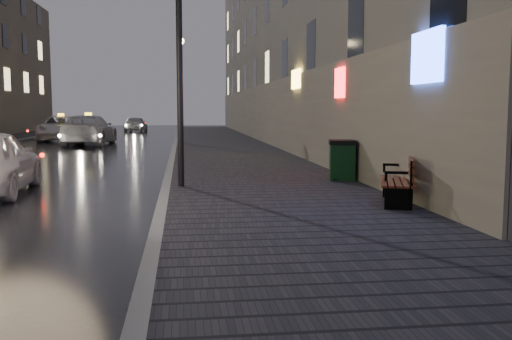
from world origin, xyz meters
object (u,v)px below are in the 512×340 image
at_px(lamp_far, 181,77).
at_px(taxi_mid, 89,130).
at_px(bench, 401,180).
at_px(trash_bin, 342,160).
at_px(lamp_near, 179,37).
at_px(car_far, 136,124).
at_px(taxi_far, 61,128).

distance_m(lamp_far, taxi_mid, 5.95).
bearing_deg(bench, lamp_far, 120.79).
bearing_deg(trash_bin, taxi_mid, 128.41).
height_order(lamp_near, trash_bin, lamp_near).
bearing_deg(trash_bin, car_far, 114.34).
bearing_deg(car_far, trash_bin, 108.09).
bearing_deg(lamp_near, car_far, 96.21).
bearing_deg(lamp_near, taxi_far, 107.82).
bearing_deg(bench, lamp_near, 162.90).
xyz_separation_m(bench, taxi_mid, (-8.95, 20.98, 0.19)).
distance_m(lamp_near, trash_bin, 4.90).
xyz_separation_m(taxi_mid, taxi_far, (-2.25, 4.14, -0.04)).
bearing_deg(taxi_far, car_far, 67.81).
distance_m(lamp_far, trash_bin, 16.13).
distance_m(bench, taxi_far, 27.50).
distance_m(lamp_near, taxi_mid, 18.89).
bearing_deg(taxi_far, bench, -72.83).
xyz_separation_m(bench, car_far, (-7.82, 37.43, 0.05)).
relative_size(lamp_near, car_far, 1.41).
xyz_separation_m(lamp_near, car_far, (-3.76, 34.50, -2.85)).
bearing_deg(taxi_mid, lamp_near, 108.85).
bearing_deg(lamp_near, lamp_far, 90.00).
relative_size(lamp_far, taxi_far, 0.99).
bearing_deg(bench, taxi_far, 132.70).
xyz_separation_m(bench, taxi_far, (-11.20, 25.12, 0.15)).
bearing_deg(taxi_far, trash_bin, -69.66).
distance_m(lamp_far, bench, 19.58).
relative_size(lamp_far, bench, 2.89).
bearing_deg(lamp_far, car_far, 101.48).
bearing_deg(car_far, lamp_near, 101.49).
bearing_deg(lamp_far, taxi_mid, 157.25).
height_order(lamp_near, taxi_far, lamp_near).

